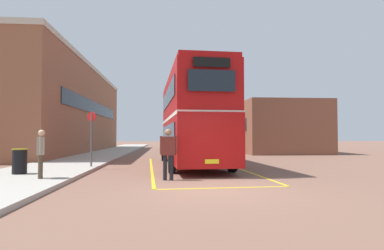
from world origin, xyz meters
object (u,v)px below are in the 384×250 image
at_px(double_decker_bus, 192,118).
at_px(pedestrian_boarding, 168,150).
at_px(bus_stop_sign, 92,133).
at_px(pedestrian_waiting_near, 41,150).
at_px(litter_bin, 20,161).
at_px(single_deck_bus, 205,135).

bearing_deg(double_decker_bus, pedestrian_boarding, -102.93).
xyz_separation_m(pedestrian_boarding, bus_stop_sign, (-3.58, 3.94, 0.62)).
height_order(double_decker_bus, pedestrian_waiting_near, double_decker_bus).
distance_m(double_decker_bus, litter_bin, 8.33).
xyz_separation_m(litter_bin, bus_stop_sign, (1.98, 2.78, 1.07)).
height_order(pedestrian_boarding, litter_bin, pedestrian_boarding).
bearing_deg(double_decker_bus, single_deck_bus, 80.94).
bearing_deg(bus_stop_sign, double_decker_bus, 18.19).
height_order(pedestrian_boarding, pedestrian_waiting_near, pedestrian_boarding).
height_order(double_decker_bus, pedestrian_boarding, double_decker_bus).
distance_m(pedestrian_waiting_near, bus_stop_sign, 4.25).
relative_size(double_decker_bus, bus_stop_sign, 4.20).
distance_m(single_deck_bus, pedestrian_waiting_near, 24.07).
height_order(single_deck_bus, pedestrian_boarding, single_deck_bus).
relative_size(double_decker_bus, pedestrian_boarding, 5.93).
xyz_separation_m(double_decker_bus, pedestrian_boarding, (-1.27, -5.54, -1.45)).
bearing_deg(bus_stop_sign, pedestrian_boarding, -47.75).
bearing_deg(pedestrian_boarding, pedestrian_waiting_near, -177.27).
xyz_separation_m(single_deck_bus, bus_stop_sign, (-7.54, -18.46, 0.04)).
bearing_deg(litter_bin, single_deck_bus, 65.86).
distance_m(pedestrian_boarding, litter_bin, 5.70).
xyz_separation_m(single_deck_bus, litter_bin, (-9.52, -21.24, -1.03)).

